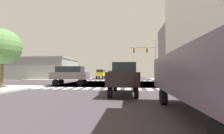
# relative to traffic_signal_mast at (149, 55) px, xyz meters

# --- Properties ---
(ground) EXTENTS (90.00, 90.00, 0.05)m
(ground) POSITION_rel_traffic_signal_mast_xyz_m (-6.08, -7.15, -4.99)
(ground) COLOR #393339
(sidewalk_corner_ne) EXTENTS (12.00, 12.00, 0.14)m
(sidewalk_corner_ne) POSITION_rel_traffic_signal_mast_xyz_m (6.92, 4.85, -4.89)
(sidewalk_corner_ne) COLOR #A09B91
(sidewalk_corner_ne) RESTS_ON ground
(sidewalk_corner_nw) EXTENTS (12.00, 12.00, 0.14)m
(sidewalk_corner_nw) POSITION_rel_traffic_signal_mast_xyz_m (-19.08, 4.85, -4.89)
(sidewalk_corner_nw) COLOR #A39F8C
(sidewalk_corner_nw) RESTS_ON ground
(crosswalk_near) EXTENTS (13.50, 2.00, 0.01)m
(crosswalk_near) POSITION_rel_traffic_signal_mast_xyz_m (-6.33, -14.45, -4.96)
(crosswalk_near) COLOR white
(crosswalk_near) RESTS_ON ground
(crosswalk_far) EXTENTS (13.50, 2.00, 0.01)m
(crosswalk_far) POSITION_rel_traffic_signal_mast_xyz_m (-6.33, 0.15, -4.96)
(crosswalk_far) COLOR white
(crosswalk_far) RESTS_ON ground
(traffic_signal_mast) EXTENTS (5.82, 0.55, 6.76)m
(traffic_signal_mast) POSITION_rel_traffic_signal_mast_xyz_m (0.00, 0.00, 0.00)
(traffic_signal_mast) COLOR gray
(traffic_signal_mast) RESTS_ON ground
(street_lamp) EXTENTS (1.78, 0.32, 9.08)m
(street_lamp) POSITION_rel_traffic_signal_mast_xyz_m (2.10, 6.98, 0.39)
(street_lamp) COLOR gray
(street_lamp) RESTS_ON ground
(bank_building) EXTENTS (16.83, 10.08, 5.04)m
(bank_building) POSITION_rel_traffic_signal_mast_xyz_m (-25.06, 5.71, -2.44)
(bank_building) COLOR gray
(bank_building) RESTS_ON ground
(sidewalk_tree) EXTENTS (3.41, 3.41, 5.80)m
(sidewalk_tree) POSITION_rel_traffic_signal_mast_xyz_m (-15.92, -15.75, -0.88)
(sidewalk_tree) COLOR brown
(sidewalk_tree) RESTS_ON ground
(box_truck_crossing_1) EXTENTS (2.40, 7.20, 4.85)m
(box_truck_crossing_1) POSITION_rel_traffic_signal_mast_xyz_m (-1.08, -24.02, -2.40)
(box_truck_crossing_1) COLOR black
(box_truck_crossing_1) RESTS_ON ground
(suv_queued_1) EXTENTS (4.60, 1.96, 2.34)m
(suv_queued_1) POSITION_rel_traffic_signal_mast_xyz_m (-11.13, -10.65, -3.57)
(suv_queued_1) COLOR black
(suv_queued_1) RESTS_ON ground
(suv_leading_2) EXTENTS (1.96, 4.60, 2.34)m
(suv_leading_2) POSITION_rel_traffic_signal_mast_xyz_m (-11.08, 9.75, -3.57)
(suv_leading_2) COLOR black
(suv_leading_2) RESTS_ON ground
(pickup_middle_1) EXTENTS (2.00, 5.10, 2.35)m
(pickup_middle_1) POSITION_rel_traffic_signal_mast_xyz_m (-4.08, -17.79, -3.67)
(pickup_middle_1) COLOR black
(pickup_middle_1) RESTS_ON ground
(suv_outer_3) EXTENTS (1.96, 4.60, 2.34)m
(suv_outer_3) POSITION_rel_traffic_signal_mast_xyz_m (-11.08, 30.85, -3.57)
(suv_outer_3) COLOR black
(suv_outer_3) RESTS_ON ground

